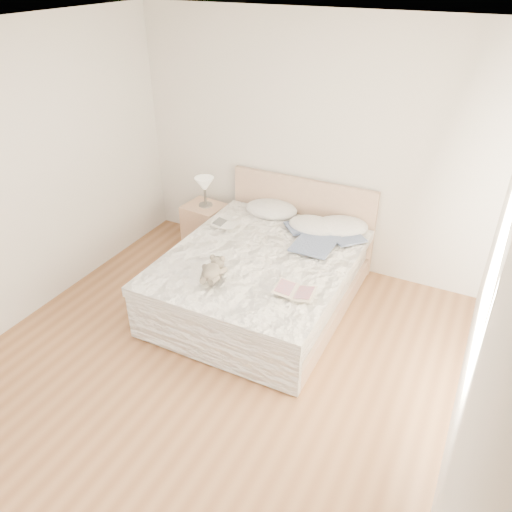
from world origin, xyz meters
name	(u,v)px	position (x,y,z in m)	size (l,w,h in m)	color
floor	(203,373)	(0.00, 0.00, 0.00)	(4.00, 4.50, 0.00)	brown
ceiling	(178,37)	(0.00, 0.00, 2.70)	(4.00, 4.50, 0.00)	white
wall_back	(307,146)	(0.00, 2.25, 1.35)	(4.00, 0.02, 2.70)	silver
wall_left	(2,188)	(-2.00, 0.00, 1.35)	(0.02, 4.50, 2.70)	silver
wall_right	(486,314)	(2.00, 0.00, 1.35)	(0.02, 4.50, 2.70)	silver
window	(493,274)	(1.99, 0.30, 1.45)	(0.02, 1.30, 1.10)	white
bed	(263,276)	(0.00, 1.19, 0.31)	(1.72, 2.14, 1.00)	tan
nightstand	(205,226)	(-1.13, 1.89, 0.28)	(0.45, 0.40, 0.56)	tan
table_lamp	(205,186)	(-1.11, 1.90, 0.81)	(0.29, 0.29, 0.35)	#4E4944
pillow_left	(271,209)	(-0.30, 2.01, 0.64)	(0.60, 0.42, 0.18)	silver
pillow_middle	(313,226)	(0.27, 1.85, 0.64)	(0.55, 0.39, 0.17)	silver
pillow_right	(340,227)	(0.53, 1.96, 0.64)	(0.60, 0.42, 0.18)	white
blouse	(316,242)	(0.41, 1.56, 0.63)	(0.61, 0.65, 0.02)	#3D4A6B
photo_book	(226,225)	(-0.59, 1.47, 0.63)	(0.28, 0.20, 0.02)	silver
childrens_book	(295,291)	(0.56, 0.66, 0.63)	(0.36, 0.24, 0.02)	beige
teddy_bear	(211,277)	(-0.18, 0.50, 0.65)	(0.21, 0.30, 0.16)	#6A5F51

